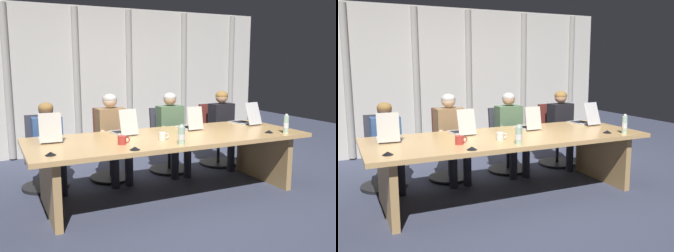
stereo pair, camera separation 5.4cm
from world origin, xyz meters
TOP-DOWN VIEW (x-y plane):
  - ground_plane at (0.00, 0.00)m, footprint 12.93×12.93m
  - conference_table at (0.00, 0.00)m, footprint 3.38×1.25m
  - curtain_backdrop at (-0.00, 2.71)m, footprint 6.47×0.17m
  - laptop_left_end at (-1.37, 0.30)m, footprint 0.26×0.42m
  - laptop_left_mid at (-0.47, 0.33)m, footprint 0.27×0.43m
  - laptop_center at (0.44, 0.29)m, footprint 0.24×0.38m
  - laptop_right_mid at (1.38, 0.32)m, footprint 0.29×0.48m
  - office_chair_left_end at (-1.36, 0.99)m, footprint 0.60×0.60m
  - office_chair_left_mid at (-0.45, 0.99)m, footprint 0.60×0.61m
  - office_chair_center at (0.45, 0.99)m, footprint 0.60×0.60m
  - office_chair_right_mid at (1.33, 0.99)m, footprint 0.60×0.60m
  - person_left_end at (-1.31, 0.82)m, footprint 0.38×0.55m
  - person_left_mid at (-0.46, 0.84)m, footprint 0.42×0.57m
  - person_center at (0.45, 0.83)m, footprint 0.39×0.55m
  - person_right_mid at (1.36, 0.83)m, footprint 0.41×0.57m
  - water_bottle_primary at (-0.11, -0.50)m, footprint 0.08×0.08m
  - water_bottle_secondary at (1.38, -0.49)m, footprint 0.06×0.06m
  - coffee_mug_near at (-0.19, -0.19)m, footprint 0.13×0.08m
  - coffee_mug_far at (-0.68, -0.21)m, footprint 0.14×0.09m
  - conference_mic_left_side at (-0.65, -0.52)m, footprint 0.11×0.11m
  - conference_mic_middle at (1.21, -0.38)m, footprint 0.11×0.11m
  - conference_mic_right_side at (-1.46, -0.38)m, footprint 0.11×0.11m

SIDE VIEW (x-z plane):
  - ground_plane at x=0.00m, z-range 0.00..0.00m
  - office_chair_left_end at x=-1.36m, z-range -0.11..0.83m
  - office_chair_center at x=0.45m, z-range -0.11..0.83m
  - office_chair_right_mid at x=1.33m, z-range -0.12..0.85m
  - office_chair_left_mid at x=-0.45m, z-range -0.12..0.87m
  - conference_table at x=0.00m, z-range 0.22..0.97m
  - person_left_end at x=-1.31m, z-range 0.08..1.21m
  - person_center at x=0.45m, z-range 0.08..1.27m
  - person_right_mid at x=1.36m, z-range 0.09..1.27m
  - person_left_mid at x=-0.46m, z-range 0.09..1.29m
  - conference_mic_left_side at x=-0.65m, z-range 0.75..0.78m
  - conference_mic_middle at x=1.21m, z-range 0.75..0.78m
  - conference_mic_right_side at x=-1.46m, z-range 0.75..0.78m
  - coffee_mug_near at x=-0.19m, z-range 0.75..0.84m
  - coffee_mug_far at x=-0.68m, z-range 0.75..0.84m
  - laptop_center at x=0.44m, z-range 0.65..0.97m
  - laptop_right_mid at x=1.38m, z-range 0.65..0.97m
  - laptop_left_mid at x=-0.47m, z-range 0.65..0.97m
  - laptop_left_end at x=-1.37m, z-range 0.64..0.98m
  - water_bottle_primary at x=-0.11m, z-range 0.74..0.96m
  - water_bottle_secondary at x=1.38m, z-range 0.74..0.98m
  - curtain_backdrop at x=0.00m, z-range 0.00..2.60m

